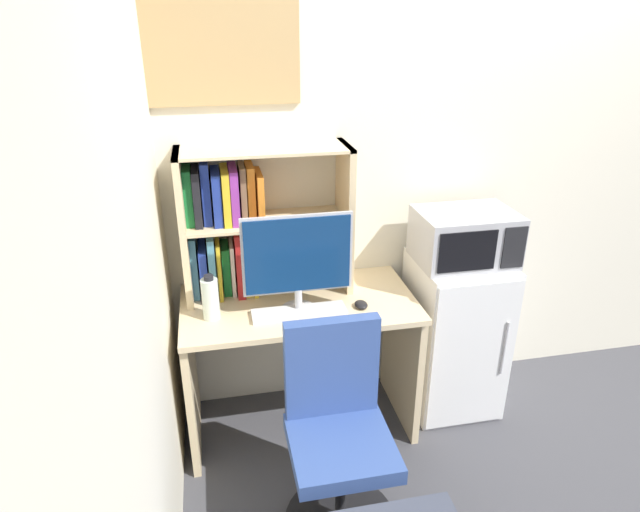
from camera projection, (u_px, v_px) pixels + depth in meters
name	position (u px, v px, depth m)	size (l,w,h in m)	color
wall_back	(533.00, 164.00, 3.05)	(6.40, 0.04, 2.60)	silver
wall_left	(107.00, 394.00, 1.23)	(0.04, 4.40, 2.60)	silver
desk	(300.00, 343.00, 2.83)	(1.15, 0.61, 0.76)	beige
hutch_bookshelf	(239.00, 223.00, 2.69)	(0.82, 0.29, 0.73)	beige
monitor	(298.00, 258.00, 2.53)	(0.51, 0.16, 0.49)	#B7B7BC
keyboard	(299.00, 312.00, 2.61)	(0.45, 0.12, 0.02)	silver
computer_mouse	(361.00, 305.00, 2.67)	(0.06, 0.08, 0.03)	black
water_bottle	(210.00, 298.00, 2.54)	(0.08, 0.08, 0.22)	silver
mini_fridge	(454.00, 334.00, 3.05)	(0.47, 0.49, 0.89)	white
microwave	(465.00, 237.00, 2.82)	(0.49, 0.36, 0.27)	#ADADB2
desk_chair	(338.00, 443.00, 2.33)	(0.48, 0.48, 0.93)	black
wall_corkboard	(222.00, 44.00, 2.46)	(0.70, 0.02, 0.53)	tan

